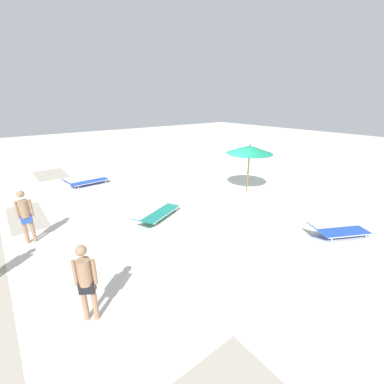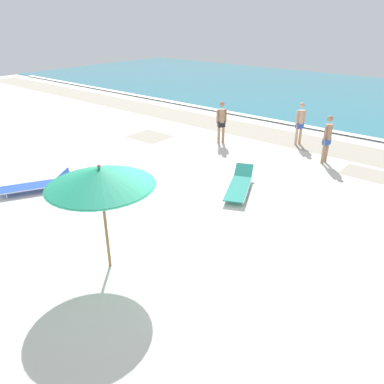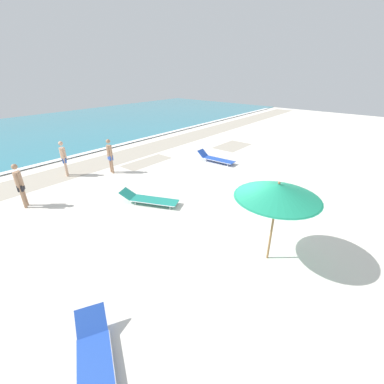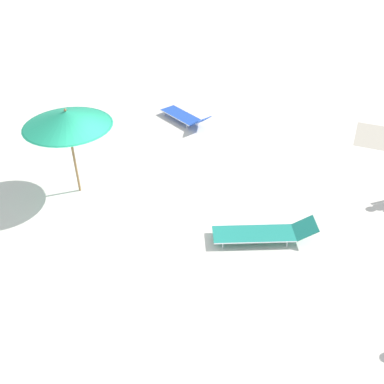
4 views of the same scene
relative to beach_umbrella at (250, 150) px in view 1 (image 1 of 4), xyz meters
The scene contains 7 objects.
ground_plane 2.88m from the beach_umbrella, 69.54° to the left, with size 60.00×60.00×0.16m.
beach_umbrella is the anchor object (origin of this frame).
sun_lounger_under_umbrella 5.30m from the beach_umbrella, 167.78° to the left, with size 1.51×2.12×0.52m.
sun_lounger_beside_umbrella 5.43m from the beach_umbrella, 89.42° to the left, with size 1.52×2.40×0.47m.
sun_lounger_near_water_left 8.65m from the beach_umbrella, 45.08° to the left, with size 0.72×2.31×0.55m.
beachgoer_wading_adult 9.30m from the beach_umbrella, 82.99° to the left, with size 0.27×0.44×1.76m.
beachgoer_strolling_adult 9.27m from the beach_umbrella, 110.35° to the left, with size 0.32×0.39×1.76m.
Camera 1 is at (-8.43, 7.82, 4.35)m, focal length 24.00 mm.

